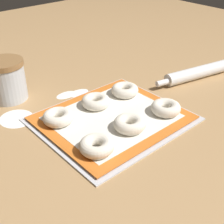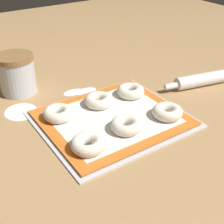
{
  "view_description": "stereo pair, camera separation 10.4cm",
  "coord_description": "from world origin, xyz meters",
  "px_view_note": "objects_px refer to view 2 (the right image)",
  "views": [
    {
      "loc": [
        -0.51,
        -0.56,
        0.49
      ],
      "look_at": [
        -0.01,
        0.0,
        0.03
      ],
      "focal_mm": 50.0,
      "sensor_mm": 36.0,
      "label": 1
    },
    {
      "loc": [
        -0.43,
        -0.63,
        0.49
      ],
      "look_at": [
        -0.01,
        0.0,
        0.03
      ],
      "focal_mm": 50.0,
      "sensor_mm": 36.0,
      "label": 2
    }
  ],
  "objects_px": {
    "bagel_front_left": "(88,144)",
    "rolling_pin": "(216,78)",
    "baking_tray": "(112,119)",
    "bagel_back_left": "(59,113)",
    "bagel_front_center": "(126,125)",
    "bagel_front_right": "(167,112)",
    "bagel_back_right": "(131,91)",
    "bagel_back_center": "(99,100)",
    "flour_canister": "(17,74)"
  },
  "relations": [
    {
      "from": "bagel_front_center",
      "to": "bagel_front_right",
      "type": "distance_m",
      "value": 0.14
    },
    {
      "from": "bagel_front_left",
      "to": "bagel_back_center",
      "type": "xyz_separation_m",
      "value": [
        0.13,
        0.17,
        0.0
      ]
    },
    {
      "from": "bagel_front_left",
      "to": "rolling_pin",
      "type": "height_order",
      "value": "rolling_pin"
    },
    {
      "from": "bagel_front_right",
      "to": "bagel_back_left",
      "type": "distance_m",
      "value": 0.31
    },
    {
      "from": "baking_tray",
      "to": "bagel_back_left",
      "type": "bearing_deg",
      "value": 148.83
    },
    {
      "from": "rolling_pin",
      "to": "bagel_back_center",
      "type": "bearing_deg",
      "value": 169.03
    },
    {
      "from": "bagel_front_left",
      "to": "bagel_front_center",
      "type": "xyz_separation_m",
      "value": [
        0.13,
        0.02,
        0.0
      ]
    },
    {
      "from": "bagel_back_right",
      "to": "bagel_front_left",
      "type": "bearing_deg",
      "value": -146.66
    },
    {
      "from": "bagel_front_left",
      "to": "bagel_front_right",
      "type": "relative_size",
      "value": 1.0
    },
    {
      "from": "bagel_back_center",
      "to": "flour_canister",
      "type": "xyz_separation_m",
      "value": [
        -0.17,
        0.24,
        0.04
      ]
    },
    {
      "from": "bagel_back_left",
      "to": "flour_canister",
      "type": "distance_m",
      "value": 0.24
    },
    {
      "from": "bagel_back_right",
      "to": "bagel_back_center",
      "type": "bearing_deg",
      "value": 177.77
    },
    {
      "from": "bagel_front_center",
      "to": "bagel_back_right",
      "type": "height_order",
      "value": "same"
    },
    {
      "from": "bagel_back_left",
      "to": "flour_canister",
      "type": "height_order",
      "value": "flour_canister"
    },
    {
      "from": "bagel_back_left",
      "to": "bagel_back_right",
      "type": "relative_size",
      "value": 1.0
    },
    {
      "from": "flour_canister",
      "to": "rolling_pin",
      "type": "bearing_deg",
      "value": -28.3
    },
    {
      "from": "baking_tray",
      "to": "bagel_front_center",
      "type": "bearing_deg",
      "value": -93.46
    },
    {
      "from": "bagel_front_right",
      "to": "flour_canister",
      "type": "relative_size",
      "value": 0.67
    },
    {
      "from": "bagel_front_left",
      "to": "bagel_back_center",
      "type": "bearing_deg",
      "value": 51.55
    },
    {
      "from": "bagel_front_center",
      "to": "flour_canister",
      "type": "distance_m",
      "value": 0.43
    },
    {
      "from": "bagel_back_left",
      "to": "bagel_back_right",
      "type": "distance_m",
      "value": 0.25
    },
    {
      "from": "bagel_front_center",
      "to": "flour_canister",
      "type": "bearing_deg",
      "value": 111.98
    },
    {
      "from": "bagel_front_center",
      "to": "bagel_back_right",
      "type": "distance_m",
      "value": 0.2
    },
    {
      "from": "bagel_back_left",
      "to": "rolling_pin",
      "type": "distance_m",
      "value": 0.57
    },
    {
      "from": "bagel_front_right",
      "to": "bagel_back_right",
      "type": "xyz_separation_m",
      "value": [
        -0.01,
        0.16,
        0.0
      ]
    },
    {
      "from": "bagel_front_left",
      "to": "bagel_back_center",
      "type": "height_order",
      "value": "same"
    },
    {
      "from": "bagel_front_center",
      "to": "bagel_back_center",
      "type": "bearing_deg",
      "value": 86.91
    },
    {
      "from": "bagel_front_left",
      "to": "bagel_back_left",
      "type": "relative_size",
      "value": 1.0
    },
    {
      "from": "bagel_back_center",
      "to": "flour_canister",
      "type": "bearing_deg",
      "value": 125.03
    },
    {
      "from": "bagel_front_left",
      "to": "baking_tray",
      "type": "bearing_deg",
      "value": 35.06
    },
    {
      "from": "baking_tray",
      "to": "bagel_front_center",
      "type": "relative_size",
      "value": 4.65
    },
    {
      "from": "bagel_front_center",
      "to": "rolling_pin",
      "type": "distance_m",
      "value": 0.44
    },
    {
      "from": "bagel_front_right",
      "to": "bagel_back_center",
      "type": "relative_size",
      "value": 1.0
    },
    {
      "from": "flour_canister",
      "to": "bagel_back_left",
      "type": "bearing_deg",
      "value": -82.05
    },
    {
      "from": "flour_canister",
      "to": "bagel_front_left",
      "type": "bearing_deg",
      "value": -85.52
    },
    {
      "from": "rolling_pin",
      "to": "bagel_front_right",
      "type": "bearing_deg",
      "value": -164.9
    },
    {
      "from": "baking_tray",
      "to": "bagel_back_right",
      "type": "xyz_separation_m",
      "value": [
        0.12,
        0.07,
        0.02
      ]
    },
    {
      "from": "bagel_back_left",
      "to": "rolling_pin",
      "type": "xyz_separation_m",
      "value": [
        0.56,
        -0.08,
        -0.0
      ]
    },
    {
      "from": "bagel_front_center",
      "to": "rolling_pin",
      "type": "xyz_separation_m",
      "value": [
        0.44,
        0.07,
        -0.0
      ]
    },
    {
      "from": "baking_tray",
      "to": "bagel_front_left",
      "type": "xyz_separation_m",
      "value": [
        -0.13,
        -0.09,
        0.02
      ]
    },
    {
      "from": "bagel_front_left",
      "to": "bagel_back_right",
      "type": "xyz_separation_m",
      "value": [
        0.25,
        0.17,
        0.0
      ]
    },
    {
      "from": "rolling_pin",
      "to": "bagel_front_center",
      "type": "bearing_deg",
      "value": -170.76
    },
    {
      "from": "bagel_front_center",
      "to": "bagel_back_left",
      "type": "bearing_deg",
      "value": 128.87
    },
    {
      "from": "bagel_front_left",
      "to": "rolling_pin",
      "type": "bearing_deg",
      "value": 8.7
    },
    {
      "from": "bagel_front_left",
      "to": "rolling_pin",
      "type": "distance_m",
      "value": 0.57
    },
    {
      "from": "baking_tray",
      "to": "bagel_front_left",
      "type": "distance_m",
      "value": 0.16
    },
    {
      "from": "bagel_back_center",
      "to": "bagel_back_right",
      "type": "xyz_separation_m",
      "value": [
        0.12,
        -0.0,
        0.0
      ]
    },
    {
      "from": "bagel_front_right",
      "to": "bagel_back_right",
      "type": "bearing_deg",
      "value": 94.48
    },
    {
      "from": "bagel_front_center",
      "to": "bagel_front_right",
      "type": "relative_size",
      "value": 1.0
    },
    {
      "from": "baking_tray",
      "to": "bagel_back_center",
      "type": "relative_size",
      "value": 4.65
    }
  ]
}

